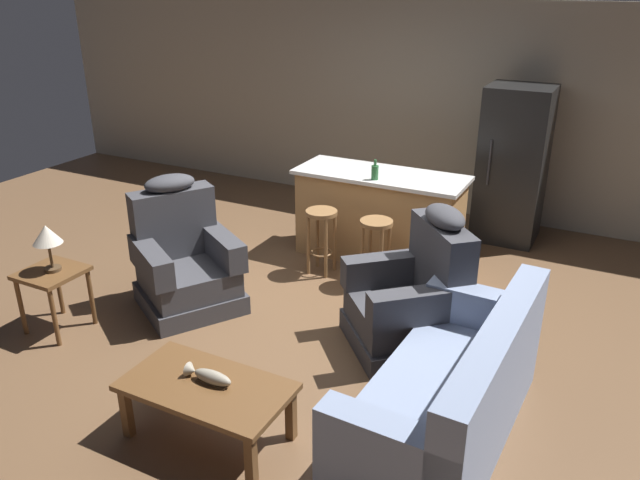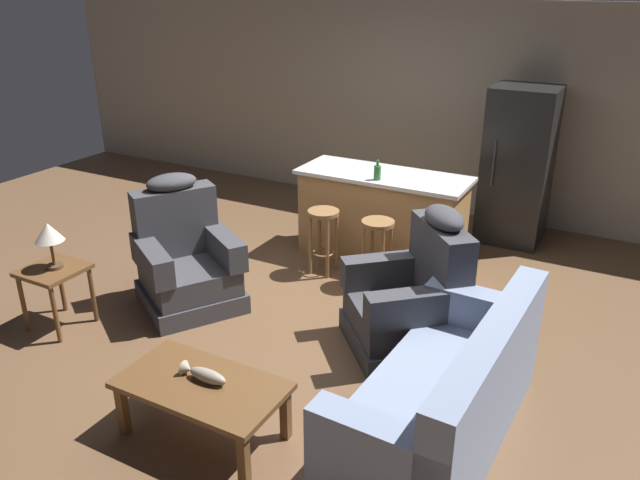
{
  "view_description": "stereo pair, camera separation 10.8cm",
  "coord_description": "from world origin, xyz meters",
  "px_view_note": "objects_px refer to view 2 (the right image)",
  "views": [
    {
      "loc": [
        2.3,
        -4.49,
        2.86
      ],
      "look_at": [
        0.03,
        -0.1,
        0.75
      ],
      "focal_mm": 35.0,
      "sensor_mm": 36.0,
      "label": 1
    },
    {
      "loc": [
        2.39,
        -4.44,
        2.86
      ],
      "look_at": [
        0.03,
        -0.1,
        0.75
      ],
      "focal_mm": 35.0,
      "sensor_mm": 36.0,
      "label": 2
    }
  ],
  "objects_px": {
    "table_lamp": "(49,234)",
    "bar_stool_left": "(323,230)",
    "couch": "(446,398)",
    "bar_stool_right": "(377,241)",
    "recliner_near_lamp": "(186,261)",
    "kitchen_island": "(382,216)",
    "end_table": "(55,279)",
    "refrigerator": "(518,166)",
    "fish_figurine": "(204,375)",
    "bottle_tall_green": "(377,172)",
    "recliner_near_island": "(412,300)",
    "coffee_table": "(202,390)"
  },
  "relations": [
    {
      "from": "end_table",
      "to": "kitchen_island",
      "type": "relative_size",
      "value": 0.31
    },
    {
      "from": "recliner_near_island",
      "to": "bottle_tall_green",
      "type": "xyz_separation_m",
      "value": [
        -0.9,
        1.28,
        0.61
      ]
    },
    {
      "from": "bar_stool_left",
      "to": "couch",
      "type": "bearing_deg",
      "value": -44.46
    },
    {
      "from": "couch",
      "to": "bottle_tall_green",
      "type": "xyz_separation_m",
      "value": [
        -1.51,
        2.28,
        0.69
      ]
    },
    {
      "from": "kitchen_island",
      "to": "fish_figurine",
      "type": "bearing_deg",
      "value": -87.95
    },
    {
      "from": "table_lamp",
      "to": "bar_stool_right",
      "type": "height_order",
      "value": "table_lamp"
    },
    {
      "from": "fish_figurine",
      "to": "bar_stool_left",
      "type": "height_order",
      "value": "bar_stool_left"
    },
    {
      "from": "fish_figurine",
      "to": "kitchen_island",
      "type": "distance_m",
      "value": 3.18
    },
    {
      "from": "end_table",
      "to": "table_lamp",
      "type": "bearing_deg",
      "value": 45.5
    },
    {
      "from": "couch",
      "to": "bar_stool_right",
      "type": "relative_size",
      "value": 2.85
    },
    {
      "from": "end_table",
      "to": "refrigerator",
      "type": "distance_m",
      "value": 4.93
    },
    {
      "from": "recliner_near_lamp",
      "to": "recliner_near_island",
      "type": "height_order",
      "value": "same"
    },
    {
      "from": "fish_figurine",
      "to": "refrigerator",
      "type": "xyz_separation_m",
      "value": [
        1.0,
        4.38,
        0.42
      ]
    },
    {
      "from": "kitchen_island",
      "to": "recliner_near_lamp",
      "type": "bearing_deg",
      "value": -123.49
    },
    {
      "from": "recliner_near_island",
      "to": "bottle_tall_green",
      "type": "height_order",
      "value": "recliner_near_island"
    },
    {
      "from": "coffee_table",
      "to": "bar_stool_right",
      "type": "height_order",
      "value": "bar_stool_right"
    },
    {
      "from": "bar_stool_left",
      "to": "kitchen_island",
      "type": "bearing_deg",
      "value": 59.43
    },
    {
      "from": "couch",
      "to": "bottle_tall_green",
      "type": "height_order",
      "value": "bottle_tall_green"
    },
    {
      "from": "couch",
      "to": "bar_stool_right",
      "type": "xyz_separation_m",
      "value": [
        -1.31,
        1.87,
        0.13
      ]
    },
    {
      "from": "coffee_table",
      "to": "kitchen_island",
      "type": "relative_size",
      "value": 0.61
    },
    {
      "from": "coffee_table",
      "to": "recliner_near_island",
      "type": "bearing_deg",
      "value": 64.63
    },
    {
      "from": "recliner_near_lamp",
      "to": "end_table",
      "type": "height_order",
      "value": "recliner_near_lamp"
    },
    {
      "from": "recliner_near_island",
      "to": "bottle_tall_green",
      "type": "bearing_deg",
      "value": -97.05
    },
    {
      "from": "recliner_near_lamp",
      "to": "table_lamp",
      "type": "bearing_deg",
      "value": -96.04
    },
    {
      "from": "bar_stool_right",
      "to": "bottle_tall_green",
      "type": "xyz_separation_m",
      "value": [
        -0.2,
        0.41,
        0.56
      ]
    },
    {
      "from": "coffee_table",
      "to": "end_table",
      "type": "xyz_separation_m",
      "value": [
        -2.0,
        0.53,
        0.1
      ]
    },
    {
      "from": "couch",
      "to": "bar_stool_left",
      "type": "height_order",
      "value": "couch"
    },
    {
      "from": "coffee_table",
      "to": "bottle_tall_green",
      "type": "height_order",
      "value": "bottle_tall_green"
    },
    {
      "from": "couch",
      "to": "end_table",
      "type": "height_order",
      "value": "couch"
    },
    {
      "from": "couch",
      "to": "coffee_table",
      "type": "bearing_deg",
      "value": 29.14
    },
    {
      "from": "kitchen_island",
      "to": "bottle_tall_green",
      "type": "height_order",
      "value": "bottle_tall_green"
    },
    {
      "from": "table_lamp",
      "to": "bar_stool_left",
      "type": "bearing_deg",
      "value": 53.65
    },
    {
      "from": "recliner_near_lamp",
      "to": "end_table",
      "type": "bearing_deg",
      "value": -96.15
    },
    {
      "from": "table_lamp",
      "to": "bottle_tall_green",
      "type": "relative_size",
      "value": 2.0
    },
    {
      "from": "recliner_near_lamp",
      "to": "kitchen_island",
      "type": "relative_size",
      "value": 0.67
    },
    {
      "from": "coffee_table",
      "to": "end_table",
      "type": "bearing_deg",
      "value": 165.12
    },
    {
      "from": "coffee_table",
      "to": "end_table",
      "type": "distance_m",
      "value": 2.07
    },
    {
      "from": "recliner_near_lamp",
      "to": "recliner_near_island",
      "type": "bearing_deg",
      "value": 39.91
    },
    {
      "from": "coffee_table",
      "to": "refrigerator",
      "type": "bearing_deg",
      "value": 77.19
    },
    {
      "from": "fish_figurine",
      "to": "end_table",
      "type": "relative_size",
      "value": 0.61
    },
    {
      "from": "kitchen_island",
      "to": "refrigerator",
      "type": "relative_size",
      "value": 1.02
    },
    {
      "from": "fish_figurine",
      "to": "bar_stool_left",
      "type": "relative_size",
      "value": 0.5
    },
    {
      "from": "coffee_table",
      "to": "fish_figurine",
      "type": "distance_m",
      "value": 0.1
    },
    {
      "from": "recliner_near_island",
      "to": "refrigerator",
      "type": "distance_m",
      "value": 2.75
    },
    {
      "from": "fish_figurine",
      "to": "bottle_tall_green",
      "type": "relative_size",
      "value": 1.66
    },
    {
      "from": "table_lamp",
      "to": "refrigerator",
      "type": "height_order",
      "value": "refrigerator"
    },
    {
      "from": "recliner_near_lamp",
      "to": "bar_stool_left",
      "type": "bearing_deg",
      "value": 87.09
    },
    {
      "from": "fish_figurine",
      "to": "bar_stool_right",
      "type": "height_order",
      "value": "bar_stool_right"
    },
    {
      "from": "fish_figurine",
      "to": "bar_stool_right",
      "type": "distance_m",
      "value": 2.55
    },
    {
      "from": "kitchen_island",
      "to": "bar_stool_left",
      "type": "bearing_deg",
      "value": -120.57
    }
  ]
}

